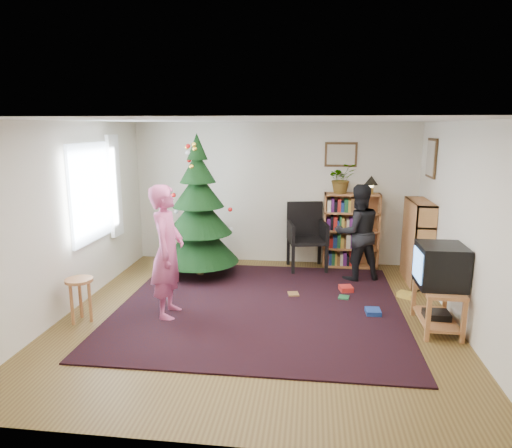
# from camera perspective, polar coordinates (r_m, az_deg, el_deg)

# --- Properties ---
(floor) EXTENTS (5.00, 5.00, 0.00)m
(floor) POSITION_cam_1_polar(r_m,az_deg,el_deg) (6.09, 0.16, -11.38)
(floor) COLOR brown
(floor) RESTS_ON ground
(ceiling) EXTENTS (5.00, 5.00, 0.00)m
(ceiling) POSITION_cam_1_polar(r_m,az_deg,el_deg) (5.58, 0.18, 12.85)
(ceiling) COLOR white
(ceiling) RESTS_ON wall_back
(wall_back) EXTENTS (5.00, 0.02, 2.50)m
(wall_back) POSITION_cam_1_polar(r_m,az_deg,el_deg) (8.16, 2.26, 3.83)
(wall_back) COLOR silver
(wall_back) RESTS_ON floor
(wall_front) EXTENTS (5.00, 0.02, 2.50)m
(wall_front) POSITION_cam_1_polar(r_m,az_deg,el_deg) (3.33, -5.00, -8.72)
(wall_front) COLOR silver
(wall_front) RESTS_ON floor
(wall_left) EXTENTS (0.02, 5.00, 2.50)m
(wall_left) POSITION_cam_1_polar(r_m,az_deg,el_deg) (6.49, -22.32, 0.74)
(wall_left) COLOR silver
(wall_left) RESTS_ON floor
(wall_right) EXTENTS (0.02, 5.00, 2.50)m
(wall_right) POSITION_cam_1_polar(r_m,az_deg,el_deg) (5.96, 24.79, -0.43)
(wall_right) COLOR silver
(wall_right) RESTS_ON floor
(rug) EXTENTS (3.80, 3.60, 0.02)m
(rug) POSITION_cam_1_polar(r_m,az_deg,el_deg) (6.36, 0.49, -10.23)
(rug) COLOR black
(rug) RESTS_ON floor
(window_pane) EXTENTS (0.04, 1.20, 1.40)m
(window_pane) POSITION_cam_1_polar(r_m,az_deg,el_deg) (6.96, -19.89, 3.74)
(window_pane) COLOR silver
(window_pane) RESTS_ON wall_left
(curtain) EXTENTS (0.06, 0.35, 1.60)m
(curtain) POSITION_cam_1_polar(r_m,az_deg,el_deg) (7.57, -17.25, 4.54)
(curtain) COLOR white
(curtain) RESTS_ON wall_left
(picture_back) EXTENTS (0.55, 0.03, 0.42)m
(picture_back) POSITION_cam_1_polar(r_m,az_deg,el_deg) (8.05, 10.57, 8.53)
(picture_back) COLOR #4C3319
(picture_back) RESTS_ON wall_back
(picture_right) EXTENTS (0.03, 0.50, 0.60)m
(picture_right) POSITION_cam_1_polar(r_m,az_deg,el_deg) (7.53, 21.10, 7.69)
(picture_right) COLOR #4C3319
(picture_right) RESTS_ON wall_right
(christmas_tree) EXTENTS (1.28, 1.28, 2.33)m
(christmas_tree) POSITION_cam_1_polar(r_m,az_deg,el_deg) (7.44, -7.15, 0.72)
(christmas_tree) COLOR #3F2816
(christmas_tree) RESTS_ON rug
(bookshelf_back) EXTENTS (0.95, 0.30, 1.30)m
(bookshelf_back) POSITION_cam_1_polar(r_m,az_deg,el_deg) (8.11, 11.79, -0.68)
(bookshelf_back) COLOR #AF763E
(bookshelf_back) RESTS_ON floor
(bookshelf_right) EXTENTS (0.30, 0.95, 1.30)m
(bookshelf_right) POSITION_cam_1_polar(r_m,az_deg,el_deg) (7.61, 19.53, -1.99)
(bookshelf_right) COLOR #AF763E
(bookshelf_right) RESTS_ON floor
(tv_stand) EXTENTS (0.45, 0.81, 0.55)m
(tv_stand) POSITION_cam_1_polar(r_m,az_deg,el_deg) (6.04, 21.74, -9.24)
(tv_stand) COLOR #AF763E
(tv_stand) RESTS_ON floor
(crt_tv) EXTENTS (0.54, 0.58, 0.51)m
(crt_tv) POSITION_cam_1_polar(r_m,az_deg,el_deg) (5.89, 22.08, -4.84)
(crt_tv) COLOR black
(crt_tv) RESTS_ON tv_stand
(armchair) EXTENTS (0.73, 0.74, 1.14)m
(armchair) POSITION_cam_1_polar(r_m,az_deg,el_deg) (7.96, 6.44, -1.07)
(armchair) COLOR black
(armchair) RESTS_ON rug
(stool) EXTENTS (0.34, 0.34, 0.57)m
(stool) POSITION_cam_1_polar(r_m,az_deg,el_deg) (6.18, -21.18, -7.53)
(stool) COLOR #AF763E
(stool) RESTS_ON floor
(person_standing) EXTENTS (0.44, 0.65, 1.73)m
(person_standing) POSITION_cam_1_polar(r_m,az_deg,el_deg) (5.93, -11.01, -3.43)
(person_standing) COLOR #C14D80
(person_standing) RESTS_ON rug
(person_by_chair) EXTENTS (0.89, 0.77, 1.55)m
(person_by_chair) POSITION_cam_1_polar(r_m,az_deg,el_deg) (7.42, 12.59, -1.05)
(person_by_chair) COLOR black
(person_by_chair) RESTS_ON rug
(potted_plant) EXTENTS (0.57, 0.53, 0.51)m
(potted_plant) POSITION_cam_1_polar(r_m,az_deg,el_deg) (7.95, 10.63, 5.63)
(potted_plant) COLOR gray
(potted_plant) RESTS_ON bookshelf_back
(table_lamp) EXTENTS (0.23, 0.23, 0.31)m
(table_lamp) POSITION_cam_1_polar(r_m,az_deg,el_deg) (8.00, 14.20, 5.16)
(table_lamp) COLOR #A57F33
(table_lamp) RESTS_ON bookshelf_back
(floor_clutter) EXTENTS (1.82, 1.01, 0.08)m
(floor_clutter) POSITION_cam_1_polar(r_m,az_deg,el_deg) (6.74, 11.89, -8.90)
(floor_clutter) COLOR #A51E19
(floor_clutter) RESTS_ON rug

